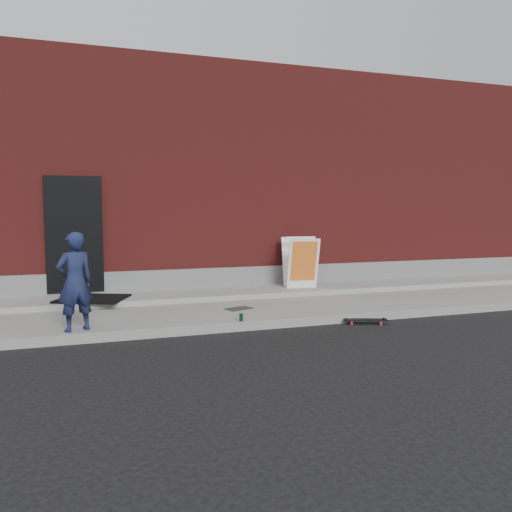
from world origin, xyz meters
name	(u,v)px	position (x,y,z in m)	size (l,w,h in m)	color
ground	(249,331)	(0.00, 0.00, 0.00)	(80.00, 80.00, 0.00)	black
sidewalk	(224,308)	(0.00, 1.50, 0.07)	(20.00, 3.00, 0.15)	gray
apron	(213,294)	(0.00, 2.40, 0.20)	(20.00, 1.20, 0.10)	gray
building	(175,188)	(0.00, 6.99, 2.50)	(20.00, 8.10, 5.00)	maroon
child	(75,282)	(-2.52, 0.20, 0.86)	(0.52, 0.34, 1.42)	#182044
skateboard	(366,320)	(1.97, -0.15, 0.06)	(0.70, 0.40, 0.08)	red
pizza_sign	(300,262)	(1.87, 2.34, 0.78)	(0.73, 0.83, 1.07)	white
soda_can	(241,317)	(-0.11, 0.05, 0.21)	(0.06, 0.06, 0.12)	#187C31
doormat	(93,299)	(-2.30, 2.18, 0.27)	(1.15, 0.93, 0.03)	black
utility_plate	(239,309)	(0.13, 0.98, 0.16)	(0.45, 0.29, 0.01)	#4D4D51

